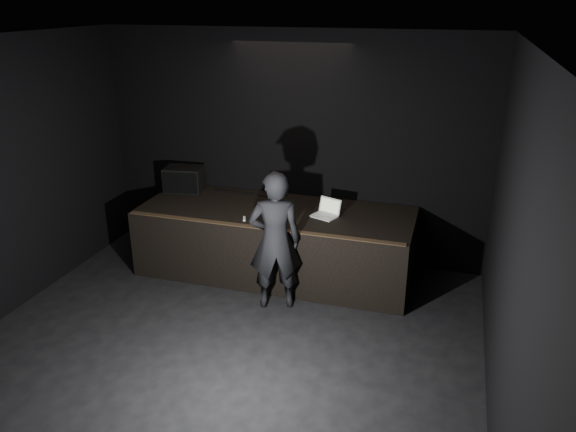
% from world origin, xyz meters
% --- Properties ---
extents(ground, '(7.00, 7.00, 0.00)m').
position_xyz_m(ground, '(0.00, 0.00, 0.00)').
color(ground, black).
rests_on(ground, ground).
extents(room_walls, '(6.10, 7.10, 3.52)m').
position_xyz_m(room_walls, '(0.00, 0.00, 2.02)').
color(room_walls, black).
rests_on(room_walls, ground).
extents(stage_riser, '(4.00, 1.50, 1.00)m').
position_xyz_m(stage_riser, '(0.00, 2.73, 0.50)').
color(stage_riser, black).
rests_on(stage_riser, ground).
extents(riser_lip, '(3.92, 0.10, 0.01)m').
position_xyz_m(riser_lip, '(0.00, 2.02, 1.01)').
color(riser_lip, brown).
rests_on(riser_lip, stage_riser).
extents(stage_monitor, '(0.64, 0.51, 0.39)m').
position_xyz_m(stage_monitor, '(-1.67, 3.13, 1.19)').
color(stage_monitor, black).
rests_on(stage_monitor, stage_riser).
extents(cable, '(0.94, 0.07, 0.02)m').
position_xyz_m(cable, '(-0.75, 3.26, 1.01)').
color(cable, black).
rests_on(cable, stage_riser).
extents(laptop, '(0.43, 0.41, 0.24)m').
position_xyz_m(laptop, '(0.76, 2.72, 1.06)').
color(laptop, silver).
rests_on(laptop, stage_riser).
extents(beer_can, '(0.06, 0.06, 0.15)m').
position_xyz_m(beer_can, '(0.07, 2.21, 1.08)').
color(beer_can, silver).
rests_on(beer_can, stage_riser).
extents(plastic_cup, '(0.09, 0.09, 0.11)m').
position_xyz_m(plastic_cup, '(0.95, 3.05, 1.06)').
color(plastic_cup, white).
rests_on(plastic_cup, stage_riser).
extents(wii_remote, '(0.08, 0.14, 0.03)m').
position_xyz_m(wii_remote, '(-0.30, 2.24, 1.01)').
color(wii_remote, white).
rests_on(wii_remote, stage_riser).
extents(person, '(0.80, 0.66, 1.89)m').
position_xyz_m(person, '(0.30, 1.78, 0.95)').
color(person, black).
rests_on(person, ground).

